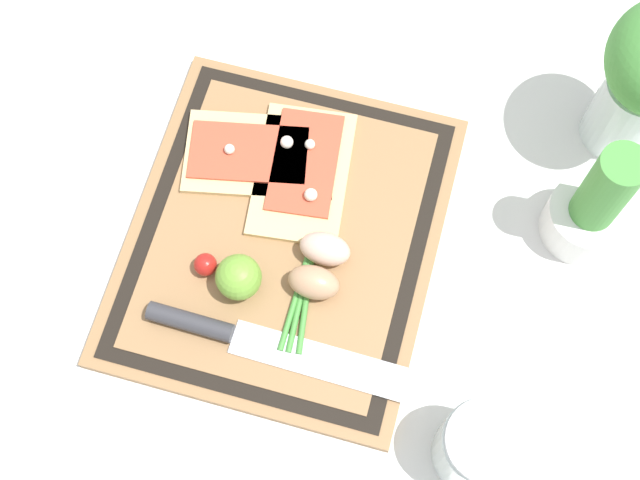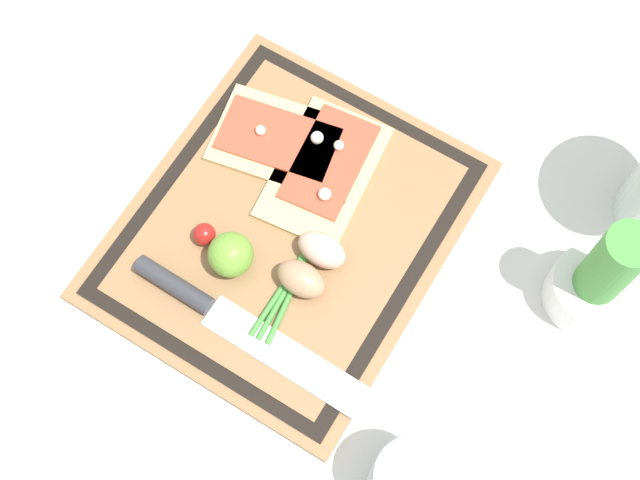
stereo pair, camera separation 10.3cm
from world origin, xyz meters
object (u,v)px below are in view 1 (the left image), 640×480
Objects in this scene: egg_pink at (325,249)px; egg_brown at (314,282)px; pizza_slice_near at (258,154)px; pizza_slice_far at (304,171)px; herb_pot at (593,209)px; lime at (239,277)px; cherry_tomato_red at (205,265)px; knife at (234,335)px; sauce_jar at (479,448)px.

egg_brown is at bearing -2.18° from egg_pink.
pizza_slice_near is at bearing -142.47° from egg_brown.
pizza_slice_far is 0.34m from herb_pot.
cherry_tomato_red is (-0.01, -0.04, -0.01)m from lime.
herb_pot reaches higher than egg_brown.
pizza_slice_far is at bearing -151.41° from egg_pink.
sauce_jar reaches higher than knife.
lime is at bearing -63.95° from herb_pot.
cherry_tomato_red is at bearing -100.86° from lime.
sauce_jar reaches higher than pizza_slice_far.
egg_pink is 2.22× the size of cherry_tomato_red.
pizza_slice_near is 7.48× the size of cherry_tomato_red.
egg_brown is 0.26m from sauce_jar.
pizza_slice_far is (0.01, 0.06, 0.00)m from pizza_slice_near.
sauce_jar reaches higher than egg_pink.
pizza_slice_far is at bearing -85.92° from herb_pot.
sauce_jar reaches higher than cherry_tomato_red.
sauce_jar is at bearing 58.41° from egg_brown.
herb_pot is at bearing 166.91° from sauce_jar.
herb_pot reaches higher than sauce_jar.
herb_pot is at bearing 94.08° from pizza_slice_far.
egg_pink reaches higher than cherry_tomato_red.
lime reaches higher than pizza_slice_near.
egg_pink is 0.31m from herb_pot.
lime is at bearing -110.92° from sauce_jar.
cherry_tomato_red is at bearing -67.51° from egg_pink.
sauce_jar is (0.30, -0.07, -0.02)m from herb_pot.
lime is (0.06, -0.08, 0.01)m from egg_pink.
egg_pink is at bearing 47.83° from pizza_slice_near.
pizza_slice_near is 0.17m from lime.
pizza_slice_near reaches higher than knife.
knife is at bearing -5.36° from pizza_slice_far.
knife is at bearing -41.27° from egg_brown.
knife is 0.29m from sauce_jar.
lime is (0.16, 0.03, 0.02)m from pizza_slice_near.
knife is 5.76× the size of lime.
pizza_slice_far is 3.15× the size of egg_brown.
pizza_slice_near is at bearing -132.17° from egg_pink.
egg_pink is at bearing 126.06° from lime.
egg_brown is 1.12× the size of lime.
pizza_slice_far is at bearing -135.39° from sauce_jar.
pizza_slice_near is 1.11× the size of herb_pot.
pizza_slice_far is 7.01× the size of cherry_tomato_red.
knife is at bearing 11.35° from lime.
egg_pink is 0.58× the size of sauce_jar.
cherry_tomato_red is 0.37m from sauce_jar.
knife is 0.43m from herb_pot.
herb_pot is (-0.17, 0.41, 0.03)m from cherry_tomato_red.
pizza_slice_far is at bearing 174.64° from knife.
lime is 0.52× the size of sauce_jar.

